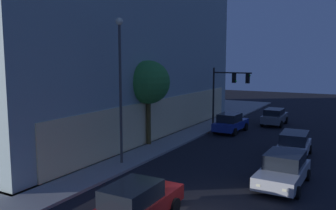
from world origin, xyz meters
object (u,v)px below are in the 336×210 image
at_px(modern_building, 42,16).
at_px(car_silver, 283,169).
at_px(car_grey, 275,116).
at_px(car_red, 136,203).
at_px(car_white, 294,145).
at_px(car_blue, 230,123).
at_px(traffic_light_far_corner, 228,85).
at_px(sidewalk_tree, 148,83).
at_px(street_lamp_sidewalk, 120,74).

bearing_deg(modern_building, car_silver, -105.25).
bearing_deg(car_silver, car_grey, 13.38).
distance_m(car_red, car_grey, 24.17).
distance_m(car_white, car_blue, 8.47).
xyz_separation_m(traffic_light_far_corner, sidewalk_tree, (-10.22, 2.58, 0.73)).
distance_m(sidewalk_tree, car_white, 10.95).
height_order(sidewalk_tree, car_red, sidewalk_tree).
xyz_separation_m(sidewalk_tree, car_silver, (-3.67, -10.43, -3.93)).
relative_size(car_blue, car_grey, 1.03).
distance_m(car_red, car_silver, 8.40).
xyz_separation_m(car_silver, car_grey, (16.88, 4.01, 0.04)).
distance_m(car_red, car_blue, 18.83).
distance_m(traffic_light_far_corner, sidewalk_tree, 10.56).
relative_size(modern_building, sidewalk_tree, 4.74).
height_order(modern_building, traffic_light_far_corner, modern_building).
height_order(street_lamp_sidewalk, car_blue, street_lamp_sidewalk).
bearing_deg(car_blue, car_red, -172.35).
relative_size(street_lamp_sidewalk, sidewalk_tree, 1.39).
height_order(car_white, car_blue, car_blue).
distance_m(traffic_light_far_corner, car_grey, 5.80).
height_order(street_lamp_sidewalk, sidewalk_tree, street_lamp_sidewalk).
relative_size(traffic_light_far_corner, car_white, 1.14).
xyz_separation_m(sidewalk_tree, car_white, (2.00, -10.02, -3.92)).
bearing_deg(car_blue, sidewalk_tree, 154.03).
xyz_separation_m(car_red, car_silver, (7.29, -4.17, -0.03)).
height_order(car_blue, car_grey, car_blue).
xyz_separation_m(sidewalk_tree, car_blue, (7.70, -3.75, -3.88)).
bearing_deg(car_silver, modern_building, 74.75).
bearing_deg(traffic_light_far_corner, modern_building, 113.35).
bearing_deg(car_white, car_red, 163.80).
xyz_separation_m(modern_building, car_grey, (10.19, -20.52, -9.83)).
bearing_deg(street_lamp_sidewalk, car_silver, -82.37).
distance_m(modern_building, car_grey, 24.93).
height_order(traffic_light_far_corner, car_blue, traffic_light_far_corner).
bearing_deg(modern_building, car_grey, -63.59).
bearing_deg(car_red, street_lamp_sidewalk, 40.36).
xyz_separation_m(car_white, car_grey, (11.21, 3.61, 0.04)).
relative_size(modern_building, car_silver, 6.31).
relative_size(modern_building, street_lamp_sidewalk, 3.40).
bearing_deg(traffic_light_far_corner, street_lamp_sidewalk, 174.50).
bearing_deg(modern_building, car_red, -124.48).
distance_m(sidewalk_tree, car_silver, 11.73).
height_order(car_silver, car_blue, car_blue).
relative_size(car_silver, car_blue, 1.03).
bearing_deg(street_lamp_sidewalk, car_grey, -16.29).
distance_m(street_lamp_sidewalk, sidewalk_tree, 5.11).
xyz_separation_m(car_silver, car_blue, (11.37, 6.68, 0.04)).
xyz_separation_m(car_red, car_grey, (24.17, -0.16, 0.01)).
distance_m(car_silver, car_white, 5.69).
relative_size(street_lamp_sidewalk, car_blue, 1.91).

